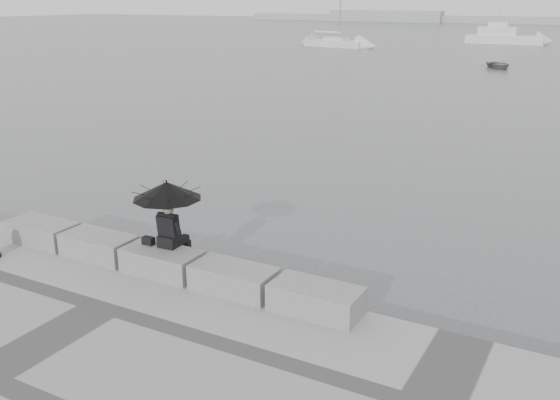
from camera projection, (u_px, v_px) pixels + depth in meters
The scene contains 12 objects.
ground at pixel (178, 287), 13.03m from camera, with size 360.00×360.00×0.00m, color #4C4E51.
stone_block_far_left at pixel (43, 232), 13.99m from camera, with size 1.60×0.80×0.50m, color slate.
stone_block_left at pixel (99, 246), 13.21m from camera, with size 1.60×0.80×0.50m, color slate.
stone_block_centre at pixel (162, 262), 12.43m from camera, with size 1.60×0.80×0.50m, color slate.
stone_block_right at pixel (234, 279), 11.65m from camera, with size 1.60×0.80×0.50m, color slate.
stone_block_far_right at pixel (316, 299), 10.87m from camera, with size 1.60×0.80×0.50m, color slate.
seated_person at pixel (167, 197), 12.21m from camera, with size 1.37×1.37×1.39m.
bag at pixel (148, 241), 12.61m from camera, with size 0.25×0.14×0.16m, color black.
distant_landmass at pixel (559, 20), 145.28m from camera, with size 180.00×8.00×2.80m.
sailboat_left at pixel (336, 43), 77.60m from camera, with size 8.58×4.00×12.90m.
motor_cruiser at pixel (505, 37), 82.67m from camera, with size 9.92×2.83×4.50m.
dinghy at pixel (499, 65), 53.86m from camera, with size 3.41×1.44×0.58m, color gray.
Camera 1 is at (7.58, -9.34, 5.75)m, focal length 40.00 mm.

